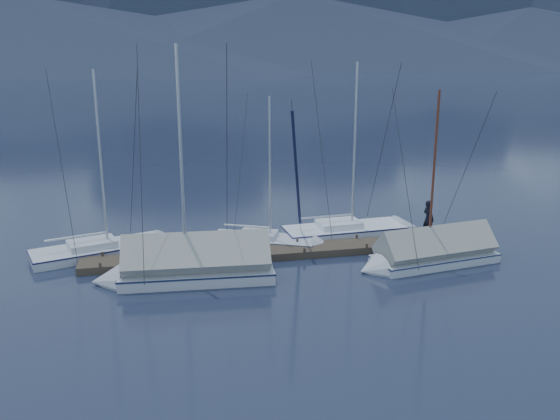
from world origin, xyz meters
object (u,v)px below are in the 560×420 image
at_px(sailboat_open_mid, 279,243).
at_px(sailboat_covered_far, 182,269).
at_px(sailboat_open_left, 119,248).
at_px(sailboat_open_right, 361,230).
at_px(sailboat_covered_near, 425,255).
at_px(person, 428,219).

distance_m(sailboat_open_mid, sailboat_covered_far, 5.97).
height_order(sailboat_open_mid, sailboat_covered_far, sailboat_covered_far).
distance_m(sailboat_open_left, sailboat_open_mid, 7.64).
bearing_deg(sailboat_covered_far, sailboat_open_left, 123.30).
relative_size(sailboat_open_mid, sailboat_covered_far, 0.76).
relative_size(sailboat_open_right, sailboat_covered_near, 1.12).
height_order(sailboat_open_mid, person, sailboat_open_mid).
bearing_deg(person, sailboat_open_right, 36.10).
bearing_deg(sailboat_covered_near, sailboat_covered_far, 177.73).
height_order(sailboat_covered_near, person, sailboat_covered_near).
bearing_deg(sailboat_covered_far, sailboat_open_mid, 35.89).
bearing_deg(sailboat_open_mid, sailboat_covered_far, -144.11).
xyz_separation_m(sailboat_open_mid, sailboat_covered_near, (5.85, -3.91, 0.29)).
height_order(sailboat_open_mid, sailboat_covered_near, sailboat_covered_near).
height_order(sailboat_open_left, person, sailboat_open_left).
bearing_deg(sailboat_covered_far, sailboat_open_right, 25.50).
distance_m(sailboat_open_mid, sailboat_open_right, 4.70).
relative_size(sailboat_open_mid, person, 4.31).
xyz_separation_m(sailboat_open_left, sailboat_open_right, (12.20, 0.26, 0.00)).
bearing_deg(sailboat_covered_far, person, 10.92).
xyz_separation_m(sailboat_open_mid, sailboat_covered_far, (-4.82, -3.49, 0.37)).
bearing_deg(person, sailboat_covered_near, 137.70).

